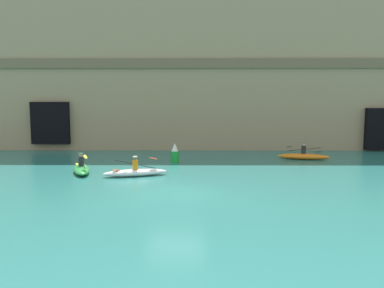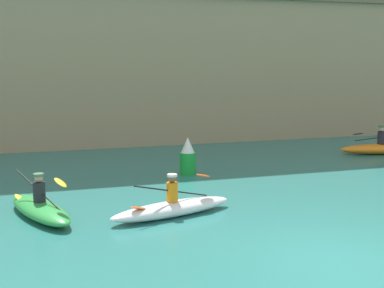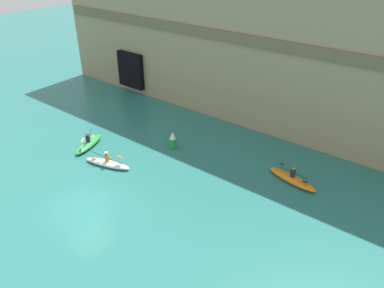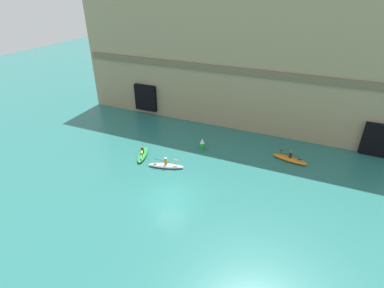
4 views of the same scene
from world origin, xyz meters
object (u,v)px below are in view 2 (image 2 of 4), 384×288
(kayak_orange, at_px, (381,148))
(kayak_green, at_px, (40,208))
(marker_buoy, at_px, (188,157))
(kayak_white, at_px, (172,208))

(kayak_orange, height_order, kayak_green, kayak_orange)
(marker_buoy, bearing_deg, kayak_white, -111.68)
(kayak_white, bearing_deg, kayak_orange, 13.37)
(kayak_green, height_order, marker_buoy, marker_buoy)
(kayak_orange, bearing_deg, kayak_green, -148.51)
(kayak_white, relative_size, marker_buoy, 2.71)
(kayak_white, bearing_deg, kayak_green, 148.15)
(kayak_white, xyz_separation_m, kayak_green, (-3.10, 0.88, 0.01))
(kayak_orange, relative_size, kayak_green, 1.09)
(kayak_orange, bearing_deg, marker_buoy, -160.08)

